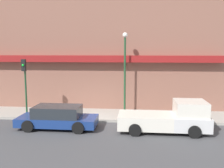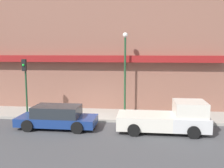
{
  "view_description": "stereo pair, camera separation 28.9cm",
  "coord_description": "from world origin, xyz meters",
  "px_view_note": "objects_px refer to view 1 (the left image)",
  "views": [
    {
      "loc": [
        2.95,
        -15.77,
        4.62
      ],
      "look_at": [
        1.27,
        1.25,
        2.38
      ],
      "focal_mm": 40.0,
      "sensor_mm": 36.0,
      "label": 1
    },
    {
      "loc": [
        3.24,
        -15.74,
        4.62
      ],
      "look_at": [
        1.27,
        1.25,
        2.38
      ],
      "focal_mm": 40.0,
      "sensor_mm": 36.0,
      "label": 2
    }
  ],
  "objects_px": {
    "street_lamp": "(125,64)",
    "pickup_truck": "(169,118)",
    "parked_car": "(58,117)",
    "traffic_light": "(25,77)",
    "fire_hydrant": "(72,112)"
  },
  "relations": [
    {
      "from": "street_lamp",
      "to": "pickup_truck",
      "type": "bearing_deg",
      "value": -51.97
    },
    {
      "from": "parked_car",
      "to": "traffic_light",
      "type": "xyz_separation_m",
      "value": [
        -2.85,
        1.92,
        2.19
      ]
    },
    {
      "from": "fire_hydrant",
      "to": "traffic_light",
      "type": "distance_m",
      "value": 3.95
    },
    {
      "from": "street_lamp",
      "to": "traffic_light",
      "type": "height_order",
      "value": "street_lamp"
    },
    {
      "from": "fire_hydrant",
      "to": "pickup_truck",
      "type": "bearing_deg",
      "value": -19.08
    },
    {
      "from": "pickup_truck",
      "to": "fire_hydrant",
      "type": "relative_size",
      "value": 8.16
    },
    {
      "from": "street_lamp",
      "to": "parked_car",
      "type": "bearing_deg",
      "value": -137.88
    },
    {
      "from": "pickup_truck",
      "to": "traffic_light",
      "type": "xyz_separation_m",
      "value": [
        -9.48,
        1.92,
        2.07
      ]
    },
    {
      "from": "pickup_truck",
      "to": "street_lamp",
      "type": "bearing_deg",
      "value": 129.84
    },
    {
      "from": "parked_car",
      "to": "fire_hydrant",
      "type": "height_order",
      "value": "parked_car"
    },
    {
      "from": "parked_car",
      "to": "traffic_light",
      "type": "bearing_deg",
      "value": 146.03
    },
    {
      "from": "pickup_truck",
      "to": "street_lamp",
      "type": "relative_size",
      "value": 0.89
    },
    {
      "from": "parked_car",
      "to": "street_lamp",
      "type": "bearing_deg",
      "value": 42.05
    },
    {
      "from": "fire_hydrant",
      "to": "street_lamp",
      "type": "bearing_deg",
      "value": 20.23
    },
    {
      "from": "pickup_truck",
      "to": "street_lamp",
      "type": "distance_m",
      "value": 5.35
    }
  ]
}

